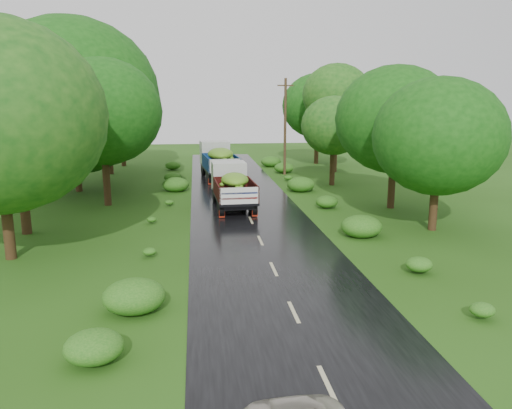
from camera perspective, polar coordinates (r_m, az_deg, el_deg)
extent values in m
plane|color=#1F430E|center=(15.78, 4.33, -12.21)|extent=(120.00, 120.00, 0.00)
cube|color=black|center=(20.37, 1.60, -6.48)|extent=(6.50, 80.00, 0.02)
cube|color=#BFB78C|center=(12.32, 8.15, -19.63)|extent=(0.12, 1.60, 0.00)
cube|color=#BFB78C|center=(15.77, 4.33, -12.14)|extent=(0.12, 1.60, 0.00)
cube|color=#BFB78C|center=(19.43, 2.03, -7.37)|extent=(0.12, 1.60, 0.00)
cube|color=#BFB78C|center=(23.21, 0.50, -4.13)|extent=(0.12, 1.60, 0.00)
cube|color=#BFB78C|center=(27.05, -0.59, -1.80)|extent=(0.12, 1.60, 0.00)
cube|color=#BFB78C|center=(30.92, -1.40, -0.05)|extent=(0.12, 1.60, 0.00)
cube|color=#BFB78C|center=(34.83, -2.04, 1.31)|extent=(0.12, 1.60, 0.00)
cube|color=#BFB78C|center=(38.76, -2.54, 2.40)|extent=(0.12, 1.60, 0.00)
cube|color=#BFB78C|center=(42.70, -2.96, 3.28)|extent=(0.12, 1.60, 0.00)
cube|color=#BFB78C|center=(46.65, -3.30, 4.02)|extent=(0.12, 1.60, 0.00)
cube|color=#BFB78C|center=(50.60, -3.59, 4.64)|extent=(0.12, 1.60, 0.00)
cube|color=#BFB78C|center=(54.57, -3.84, 5.16)|extent=(0.12, 1.60, 0.00)
cube|color=black|center=(29.91, -2.65, 0.70)|extent=(1.88, 5.42, 0.27)
cylinder|color=black|center=(31.75, -4.72, 1.06)|extent=(0.31, 0.96, 0.95)
cylinder|color=black|center=(31.95, -1.43, 1.17)|extent=(0.31, 0.96, 0.95)
cylinder|color=black|center=(28.66, -4.19, -0.11)|extent=(0.31, 0.96, 0.95)
cylinder|color=black|center=(28.89, -0.55, 0.01)|extent=(0.31, 0.96, 0.95)
cylinder|color=black|center=(27.72, -4.00, -0.53)|extent=(0.31, 0.96, 0.95)
cylinder|color=black|center=(27.95, -0.24, -0.39)|extent=(0.31, 0.96, 0.95)
cube|color=maroon|center=(27.45, -3.92, -1.10)|extent=(0.32, 0.05, 0.43)
cube|color=maroon|center=(27.68, -0.13, -0.96)|extent=(0.32, 0.05, 0.43)
cube|color=silver|center=(31.82, -3.14, 3.27)|extent=(2.18, 1.90, 1.80)
cube|color=black|center=(28.90, -2.42, 0.72)|extent=(2.37, 4.18, 0.15)
cube|color=#42110B|center=(28.69, -4.52, 1.68)|extent=(0.26, 4.08, 0.90)
cube|color=#42110B|center=(28.95, -0.36, 1.81)|extent=(0.26, 4.08, 0.90)
cube|color=#42110B|center=(30.76, -2.89, 2.40)|extent=(2.19, 0.18, 0.90)
cube|color=silver|center=(26.85, -1.90, 1.00)|extent=(2.19, 0.18, 0.90)
ellipsoid|color=#5B8C19|center=(28.71, -2.44, 2.86)|extent=(1.99, 3.51, 0.95)
cube|color=black|center=(41.08, -4.27, 3.88)|extent=(2.43, 6.24, 0.30)
cylinder|color=black|center=(43.15, -6.06, 4.02)|extent=(0.40, 1.11, 1.08)
cylinder|color=black|center=(43.42, -3.31, 4.11)|extent=(0.40, 1.11, 1.08)
cylinder|color=black|center=(39.61, -5.49, 3.32)|extent=(0.40, 1.11, 1.08)
cylinder|color=black|center=(39.91, -2.49, 3.43)|extent=(0.40, 1.11, 1.08)
cylinder|color=black|center=(38.52, -5.29, 3.08)|extent=(0.40, 1.11, 1.08)
cylinder|color=black|center=(38.83, -2.21, 3.19)|extent=(0.40, 1.11, 1.08)
cube|color=maroon|center=(38.20, -5.22, 2.64)|extent=(0.37, 0.08, 0.49)
cube|color=maroon|center=(38.51, -2.12, 2.76)|extent=(0.37, 0.08, 0.49)
cube|color=silver|center=(43.33, -4.75, 5.86)|extent=(2.57, 2.27, 2.06)
cube|color=black|center=(39.93, -4.05, 4.00)|extent=(2.91, 4.86, 0.17)
cube|color=navy|center=(39.70, -5.78, 4.79)|extent=(0.52, 4.64, 1.03)
cube|color=navy|center=(40.04, -2.35, 4.90)|extent=(0.52, 4.64, 1.03)
cube|color=navy|center=(42.10, -4.51, 5.22)|extent=(2.49, 0.32, 1.03)
cube|color=silver|center=(37.61, -3.56, 4.43)|extent=(2.49, 0.32, 1.03)
ellipsoid|color=#5B8C19|center=(39.78, -4.07, 5.77)|extent=(2.44, 4.08, 1.08)
cylinder|color=#382616|center=(43.22, 3.34, 8.81)|extent=(0.26, 0.26, 8.19)
cube|color=#382616|center=(43.17, 3.40, 13.43)|extent=(1.43, 0.36, 0.10)
cylinder|color=black|center=(22.33, -26.93, 2.54)|extent=(0.44, 0.44, 6.60)
cylinder|color=black|center=(26.26, -25.41, 5.08)|extent=(0.46, 0.46, 7.66)
ellipsoid|color=#10490E|center=(26.13, -25.99, 11.42)|extent=(3.72, 3.72, 3.35)
cylinder|color=black|center=(31.81, -16.88, 5.66)|extent=(0.44, 0.44, 6.49)
ellipsoid|color=#10490E|center=(31.66, -17.15, 10.10)|extent=(3.77, 3.77, 3.40)
cylinder|color=black|center=(37.35, -19.94, 7.14)|extent=(0.46, 0.46, 7.55)
ellipsoid|color=#10490E|center=(37.25, -20.26, 11.54)|extent=(4.87, 4.87, 4.39)
cylinder|color=black|center=(41.05, -17.10, 7.59)|extent=(0.46, 0.46, 7.40)
ellipsoid|color=#10490E|center=(40.96, -17.35, 11.52)|extent=(3.38, 3.38, 3.04)
cylinder|color=black|center=(45.32, -16.53, 8.51)|extent=(0.48, 0.48, 8.21)
ellipsoid|color=#10490E|center=(45.26, -16.77, 12.45)|extent=(4.09, 4.09, 3.68)
cylinder|color=black|center=(50.60, -15.07, 8.39)|extent=(0.46, 0.46, 7.31)
ellipsoid|color=#10490E|center=(50.52, -15.24, 11.53)|extent=(3.80, 3.80, 3.42)
cylinder|color=black|center=(26.15, 19.85, 2.91)|extent=(0.41, 0.41, 5.33)
ellipsoid|color=#144D13|center=(25.93, 20.17, 7.33)|extent=(3.57, 3.57, 3.21)
cylinder|color=black|center=(30.79, 15.41, 5.09)|extent=(0.42, 0.42, 6.00)
ellipsoid|color=#144D13|center=(30.62, 15.65, 9.33)|extent=(3.74, 3.74, 3.37)
cylinder|color=black|center=(38.34, 8.77, 6.00)|extent=(0.40, 0.40, 5.13)
ellipsoid|color=#144D13|center=(38.19, 8.86, 8.91)|extent=(3.13, 3.13, 2.82)
cylinder|color=black|center=(45.35, 9.06, 8.56)|extent=(0.47, 0.47, 7.76)
ellipsoid|color=#144D13|center=(45.28, 9.19, 12.29)|extent=(3.47, 3.47, 3.12)
cylinder|color=black|center=(51.11, 6.97, 8.33)|extent=(0.44, 0.44, 6.59)
ellipsoid|color=#144D13|center=(51.02, 7.04, 11.13)|extent=(3.77, 3.77, 3.40)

